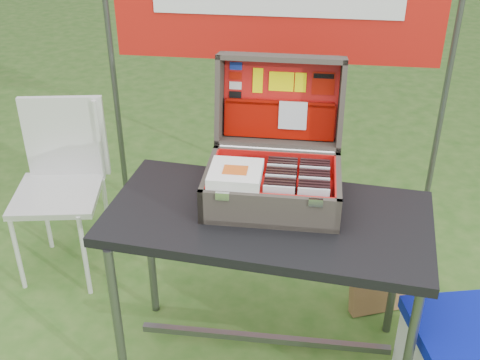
# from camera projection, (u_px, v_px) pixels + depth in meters

# --- Properties ---
(table) EXTENTS (1.28, 0.73, 0.76)m
(table) POSITION_uv_depth(u_px,v_px,m) (266.00, 291.00, 2.47)
(table) COLOR black
(table) RESTS_ON ground
(table_top) EXTENTS (1.28, 0.73, 0.04)m
(table_top) POSITION_uv_depth(u_px,v_px,m) (268.00, 218.00, 2.28)
(table_top) COLOR black
(table_top) RESTS_ON ground
(table_leg_fl) EXTENTS (0.04, 0.04, 0.72)m
(table_leg_fl) POSITION_uv_depth(u_px,v_px,m) (118.00, 325.00, 2.33)
(table_leg_fl) COLOR #59595B
(table_leg_fl) RESTS_ON ground
(table_leg_fr) EXTENTS (0.04, 0.04, 0.72)m
(table_leg_fr) POSITION_uv_depth(u_px,v_px,m) (409.00, 352.00, 2.20)
(table_leg_fr) COLOR #59595B
(table_leg_fr) RESTS_ON ground
(table_leg_bl) EXTENTS (0.04, 0.04, 0.72)m
(table_leg_bl) POSITION_uv_depth(u_px,v_px,m) (150.00, 249.00, 2.75)
(table_leg_bl) COLOR #59595B
(table_leg_bl) RESTS_ON ground
(table_leg_br) EXTENTS (0.04, 0.04, 0.72)m
(table_leg_br) POSITION_uv_depth(u_px,v_px,m) (396.00, 269.00, 2.63)
(table_leg_br) COLOR #59595B
(table_leg_br) RESTS_ON ground
(table_brace) EXTENTS (1.07, 0.03, 0.03)m
(table_brace) POSITION_uv_depth(u_px,v_px,m) (264.00, 338.00, 2.60)
(table_brace) COLOR #59595B
(table_brace) RESTS_ON ground
(suitcase) EXTENTS (0.52, 0.53, 0.48)m
(suitcase) POSITION_uv_depth(u_px,v_px,m) (275.00, 140.00, 2.27)
(suitcase) COLOR #433D33
(suitcase) RESTS_ON table
(suitcase_base_bottom) EXTENTS (0.52, 0.37, 0.02)m
(suitcase_base_bottom) POSITION_uv_depth(u_px,v_px,m) (272.00, 200.00, 2.34)
(suitcase_base_bottom) COLOR #433D33
(suitcase_base_bottom) RESTS_ON table_top
(suitcase_base_wall_front) EXTENTS (0.52, 0.02, 0.14)m
(suitcase_base_wall_front) POSITION_uv_depth(u_px,v_px,m) (269.00, 212.00, 2.16)
(suitcase_base_wall_front) COLOR #433D33
(suitcase_base_wall_front) RESTS_ON table_top
(suitcase_base_wall_back) EXTENTS (0.52, 0.02, 0.14)m
(suitcase_base_wall_back) POSITION_uv_depth(u_px,v_px,m) (276.00, 166.00, 2.46)
(suitcase_base_wall_back) COLOR #433D33
(suitcase_base_wall_back) RESTS_ON table_top
(suitcase_base_wall_left) EXTENTS (0.02, 0.37, 0.14)m
(suitcase_base_wall_left) POSITION_uv_depth(u_px,v_px,m) (209.00, 183.00, 2.34)
(suitcase_base_wall_left) COLOR #433D33
(suitcase_base_wall_left) RESTS_ON table_top
(suitcase_base_wall_right) EXTENTS (0.02, 0.37, 0.14)m
(suitcase_base_wall_right) POSITION_uv_depth(u_px,v_px,m) (337.00, 191.00, 2.28)
(suitcase_base_wall_right) COLOR #433D33
(suitcase_base_wall_right) RESTS_ON table_top
(suitcase_liner_floor) EXTENTS (0.47, 0.33, 0.01)m
(suitcase_liner_floor) POSITION_uv_depth(u_px,v_px,m) (272.00, 197.00, 2.33)
(suitcase_liner_floor) COLOR red
(suitcase_liner_floor) RESTS_ON suitcase_base_bottom
(suitcase_latch_left) EXTENTS (0.05, 0.01, 0.03)m
(suitcase_latch_left) POSITION_uv_depth(u_px,v_px,m) (222.00, 196.00, 2.14)
(suitcase_latch_left) COLOR silver
(suitcase_latch_left) RESTS_ON suitcase_base_wall_front
(suitcase_latch_right) EXTENTS (0.05, 0.01, 0.03)m
(suitcase_latch_right) POSITION_uv_depth(u_px,v_px,m) (316.00, 203.00, 2.10)
(suitcase_latch_right) COLOR silver
(suitcase_latch_right) RESTS_ON suitcase_base_wall_front
(suitcase_hinge) EXTENTS (0.46, 0.02, 0.02)m
(suitcase_hinge) POSITION_uv_depth(u_px,v_px,m) (277.00, 149.00, 2.43)
(suitcase_hinge) COLOR silver
(suitcase_hinge) RESTS_ON suitcase_base_wall_back
(suitcase_lid_back) EXTENTS (0.52, 0.09, 0.36)m
(suitcase_lid_back) POSITION_uv_depth(u_px,v_px,m) (281.00, 99.00, 2.49)
(suitcase_lid_back) COLOR #433D33
(suitcase_lid_back) RESTS_ON suitcase_base_wall_back
(suitcase_lid_rim_far) EXTENTS (0.52, 0.14, 0.05)m
(suitcase_lid_rim_far) POSITION_uv_depth(u_px,v_px,m) (282.00, 58.00, 2.38)
(suitcase_lid_rim_far) COLOR #433D33
(suitcase_lid_rim_far) RESTS_ON suitcase_lid_back
(suitcase_lid_rim_near) EXTENTS (0.52, 0.14, 0.05)m
(suitcase_lid_rim_near) POSITION_uv_depth(u_px,v_px,m) (278.00, 143.00, 2.49)
(suitcase_lid_rim_near) COLOR #433D33
(suitcase_lid_rim_near) RESTS_ON suitcase_lid_back
(suitcase_lid_rim_left) EXTENTS (0.02, 0.21, 0.39)m
(suitcase_lid_rim_left) POSITION_uv_depth(u_px,v_px,m) (220.00, 98.00, 2.46)
(suitcase_lid_rim_left) COLOR #433D33
(suitcase_lid_rim_left) RESTS_ON suitcase_lid_back
(suitcase_lid_rim_right) EXTENTS (0.02, 0.21, 0.39)m
(suitcase_lid_rim_right) POSITION_uv_depth(u_px,v_px,m) (341.00, 104.00, 2.41)
(suitcase_lid_rim_right) COLOR #433D33
(suitcase_lid_rim_right) RESTS_ON suitcase_lid_back
(suitcase_lid_liner) EXTENTS (0.47, 0.07, 0.32)m
(suitcase_lid_liner) POSITION_uv_depth(u_px,v_px,m) (281.00, 99.00, 2.48)
(suitcase_lid_liner) COLOR red
(suitcase_lid_liner) RESTS_ON suitcase_lid_back
(suitcase_liner_wall_front) EXTENTS (0.47, 0.01, 0.12)m
(suitcase_liner_wall_front) POSITION_uv_depth(u_px,v_px,m) (269.00, 207.00, 2.17)
(suitcase_liner_wall_front) COLOR red
(suitcase_liner_wall_front) RESTS_ON suitcase_base_bottom
(suitcase_liner_wall_back) EXTENTS (0.47, 0.01, 0.12)m
(suitcase_liner_wall_back) POSITION_uv_depth(u_px,v_px,m) (276.00, 165.00, 2.44)
(suitcase_liner_wall_back) COLOR red
(suitcase_liner_wall_back) RESTS_ON suitcase_base_bottom
(suitcase_liner_wall_left) EXTENTS (0.01, 0.33, 0.12)m
(suitcase_liner_wall_left) POSITION_uv_depth(u_px,v_px,m) (212.00, 181.00, 2.33)
(suitcase_liner_wall_left) COLOR red
(suitcase_liner_wall_left) RESTS_ON suitcase_base_bottom
(suitcase_liner_wall_right) EXTENTS (0.01, 0.33, 0.12)m
(suitcase_liner_wall_right) POSITION_uv_depth(u_px,v_px,m) (334.00, 189.00, 2.28)
(suitcase_liner_wall_right) COLOR red
(suitcase_liner_wall_right) RESTS_ON suitcase_base_bottom
(suitcase_lid_pocket) EXTENTS (0.45, 0.06, 0.15)m
(suitcase_lid_pocket) POSITION_uv_depth(u_px,v_px,m) (279.00, 120.00, 2.49)
(suitcase_lid_pocket) COLOR #8B0901
(suitcase_lid_pocket) RESTS_ON suitcase_lid_liner
(suitcase_pocket_edge) EXTENTS (0.44, 0.02, 0.02)m
(suitcase_pocket_edge) POSITION_uv_depth(u_px,v_px,m) (280.00, 103.00, 2.46)
(suitcase_pocket_edge) COLOR #8B0901
(suitcase_pocket_edge) RESTS_ON suitcase_lid_pocket
(suitcase_pocket_cd) EXTENTS (0.12, 0.03, 0.11)m
(suitcase_pocket_cd) POSITION_uv_depth(u_px,v_px,m) (293.00, 115.00, 2.46)
(suitcase_pocket_cd) COLOR silver
(suitcase_pocket_cd) RESTS_ON suitcase_lid_pocket
(lid_sticker_cc_a) EXTENTS (0.05, 0.01, 0.03)m
(lid_sticker_cc_a) POSITION_uv_depth(u_px,v_px,m) (236.00, 66.00, 2.45)
(lid_sticker_cc_a) COLOR #1933B2
(lid_sticker_cc_a) RESTS_ON suitcase_lid_liner
(lid_sticker_cc_b) EXTENTS (0.05, 0.01, 0.03)m
(lid_sticker_cc_b) POSITION_uv_depth(u_px,v_px,m) (236.00, 76.00, 2.47)
(lid_sticker_cc_b) COLOR #B11203
(lid_sticker_cc_b) RESTS_ON suitcase_lid_liner
(lid_sticker_cc_c) EXTENTS (0.05, 0.01, 0.03)m
(lid_sticker_cc_c) POSITION_uv_depth(u_px,v_px,m) (235.00, 85.00, 2.48)
(lid_sticker_cc_c) COLOR white
(lid_sticker_cc_c) RESTS_ON suitcase_lid_liner
(lid_sticker_cc_d) EXTENTS (0.05, 0.01, 0.03)m
(lid_sticker_cc_d) POSITION_uv_depth(u_px,v_px,m) (235.00, 95.00, 2.49)
(lid_sticker_cc_d) COLOR black
(lid_sticker_cc_d) RESTS_ON suitcase_lid_liner
(lid_card_neon_tall) EXTENTS (0.04, 0.02, 0.10)m
(lid_card_neon_tall) POSITION_uv_depth(u_px,v_px,m) (258.00, 80.00, 2.46)
(lid_card_neon_tall) COLOR #FCF701
(lid_card_neon_tall) RESTS_ON suitcase_lid_liner
(lid_card_neon_main) EXTENTS (0.10, 0.02, 0.08)m
(lid_card_neon_main) POSITION_uv_depth(u_px,v_px,m) (281.00, 82.00, 2.45)
(lid_card_neon_main) COLOR #FCF701
(lid_card_neon_main) RESTS_ON suitcase_lid_liner
(lid_card_neon_small) EXTENTS (0.05, 0.02, 0.08)m
(lid_card_neon_small) POSITION_uv_depth(u_px,v_px,m) (301.00, 82.00, 2.44)
(lid_card_neon_small) COLOR #FCF701
(lid_card_neon_small) RESTS_ON suitcase_lid_liner
(lid_sticker_band) EXTENTS (0.09, 0.02, 0.09)m
(lid_sticker_band) POSITION_uv_depth(u_px,v_px,m) (323.00, 84.00, 2.43)
(lid_sticker_band) COLOR #B11203
(lid_sticker_band) RESTS_ON suitcase_lid_liner
(lid_sticker_band_bar) EXTENTS (0.08, 0.01, 0.02)m
(lid_sticker_band_bar) POSITION_uv_depth(u_px,v_px,m) (324.00, 76.00, 2.42)
(lid_sticker_band_bar) COLOR black
(lid_sticker_band_bar) RESTS_ON suitcase_lid_liner
(cd_left_0) EXTENTS (0.11, 0.01, 0.13)m
(cd_left_0) POSITION_uv_depth(u_px,v_px,m) (278.00, 202.00, 2.17)
(cd_left_0) COLOR silver
(cd_left_0) RESTS_ON suitcase_liner_floor
(cd_left_1) EXTENTS (0.11, 0.01, 0.13)m
(cd_left_1) POSITION_uv_depth(u_px,v_px,m) (279.00, 199.00, 2.19)
(cd_left_1) COLOR black
(cd_left_1) RESTS_ON suitcase_liner_floor
(cd_left_2) EXTENTS (0.11, 0.01, 0.13)m
(cd_left_2) POSITION_uv_depth(u_px,v_px,m) (279.00, 196.00, 2.21)
(cd_left_2) COLOR black
(cd_left_2) RESTS_ON suitcase_liner_floor
(cd_left_3) EXTENTS (0.11, 0.01, 0.13)m
(cd_left_3) POSITION_uv_depth(u_px,v_px,m) (280.00, 193.00, 2.23)
(cd_left_3) COLOR black
(cd_left_3) RESTS_ON suitcase_liner_floor
(cd_left_4) EXTENTS (0.11, 0.01, 0.13)m
(cd_left_4) POSITION_uv_depth(u_px,v_px,m) (280.00, 190.00, 2.24)
(cd_left_4) COLOR silver
(cd_left_4) RESTS_ON suitcase_liner_floor
(cd_left_5) EXTENTS (0.11, 0.01, 0.13)m
(cd_left_5) POSITION_uv_depth(u_px,v_px,m) (280.00, 188.00, 2.26)
(cd_left_5) COLOR black
(cd_left_5) RESTS_ON suitcase_liner_floor
(cd_left_6) EXTENTS (0.11, 0.01, 0.13)m
(cd_left_6) POSITION_uv_depth(u_px,v_px,m) (281.00, 185.00, 2.28)
(cd_left_6) COLOR black
(cd_left_6) RESTS_ON suitcase_liner_floor
(cd_left_7) EXTENTS (0.11, 0.01, 0.13)m
(cd_left_7) POSITION_uv_depth(u_px,v_px,m) (281.00, 182.00, 2.30)
(cd_left_7) COLOR black
(cd_left_7) RESTS_ON suitcase_liner_floor
(cd_left_8) EXTENTS (0.11, 0.01, 0.13)m
(cd_left_8) POSITION_uv_depth(u_px,v_px,m) (281.00, 180.00, 2.31)
(cd_left_8) COLOR silver
(cd_left_8) RESTS_ON suitcase_liner_floor
(cd_left_9) EXTENTS (0.11, 0.01, 0.13)m
(cd_left_9) POSITION_uv_depth(u_px,v_px,m) (282.00, 177.00, 2.33)
(cd_left_9) COLOR black
(cd_left_9) RESTS_ON suitcase_liner_floor
(cd_left_10) EXTENTS (0.11, 0.01, 0.13)m
(cd_left_10) POSITION_uv_depth(u_px,v_px,m) (282.00, 175.00, 2.35)
(cd_left_10) COLOR black
(cd_left_10) RESTS_ON suitcase_liner_floor
(cd_left_11) EXTENTS (0.11, 0.01, 0.13)m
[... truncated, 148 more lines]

